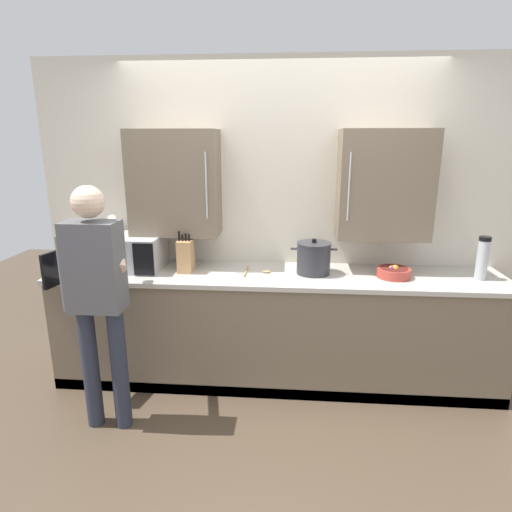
{
  "coord_description": "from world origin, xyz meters",
  "views": [
    {
      "loc": [
        0.1,
        -2.55,
        1.92
      ],
      "look_at": [
        -0.15,
        0.59,
        1.06
      ],
      "focal_mm": 30.14,
      "sensor_mm": 36.0,
      "label": 1
    }
  ],
  "objects": [
    {
      "name": "wooden_spoon",
      "position": [
        -0.16,
        0.65,
        0.92
      ],
      "size": [
        0.2,
        0.26,
        0.02
      ],
      "color": "tan",
      "rests_on": "counter_unit"
    },
    {
      "name": "stock_pot",
      "position": [
        0.29,
        0.66,
        1.03
      ],
      "size": [
        0.36,
        0.26,
        0.27
      ],
      "color": "#2D2D33",
      "rests_on": "counter_unit"
    },
    {
      "name": "microwave_oven",
      "position": [
        -1.22,
        0.67,
        1.04
      ],
      "size": [
        0.66,
        0.79,
        0.27
      ],
      "color": "#B7BABF",
      "rests_on": "counter_unit"
    },
    {
      "name": "person_figure",
      "position": [
        -1.12,
        -0.05,
        0.99
      ],
      "size": [
        0.44,
        0.55,
        1.65
      ],
      "color": "#282D3D",
      "rests_on": "ground_plane"
    },
    {
      "name": "ground_plane",
      "position": [
        0.0,
        0.0,
        0.0
      ],
      "size": [
        9.11,
        9.11,
        0.0
      ],
      "primitive_type": "plane",
      "color": "#4C3D2D"
    },
    {
      "name": "thermos_flask",
      "position": [
        1.52,
        0.61,
        1.07
      ],
      "size": [
        0.08,
        0.08,
        0.32
      ],
      "color": "#B7BABF",
      "rests_on": "counter_unit"
    },
    {
      "name": "counter_unit",
      "position": [
        0.0,
        0.63,
        0.45
      ],
      "size": [
        3.5,
        0.66,
        0.91
      ],
      "color": "#756651",
      "rests_on": "ground_plane"
    },
    {
      "name": "back_wall_tiled",
      "position": [
        0.0,
        0.95,
        1.35
      ],
      "size": [
        3.92,
        0.44,
        2.54
      ],
      "color": "beige",
      "rests_on": "ground_plane"
    },
    {
      "name": "knife_block",
      "position": [
        -0.7,
        0.63,
        1.04
      ],
      "size": [
        0.11,
        0.15,
        0.33
      ],
      "color": "tan",
      "rests_on": "counter_unit"
    },
    {
      "name": "fruit_bowl",
      "position": [
        0.89,
        0.61,
        0.95
      ],
      "size": [
        0.25,
        0.25,
        0.1
      ],
      "color": "#AD3D33",
      "rests_on": "counter_unit"
    }
  ]
}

